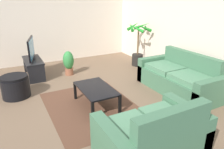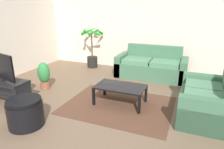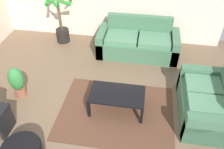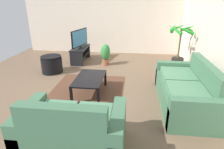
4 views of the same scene
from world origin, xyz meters
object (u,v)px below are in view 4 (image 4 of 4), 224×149
object	(u,v)px
coffee_table	(90,79)
tv_stand	(80,52)
potted_plant_small	(106,54)
tv	(80,38)
ottoman	(52,64)
potted_palm	(179,50)
couch_loveseat	(72,130)
couch_main	(185,91)

from	to	relation	value
coffee_table	tv_stand	bearing A→B (deg)	-160.02
coffee_table	potted_plant_small	xyz separation A→B (m)	(-2.05, 0.06, 0.02)
tv	ottoman	distance (m)	1.38
ottoman	potted_plant_small	bearing A→B (deg)	119.38
tv_stand	potted_palm	bearing A→B (deg)	80.96
tv	coffee_table	xyz separation A→B (m)	(2.35, 0.85, -0.45)
potted_plant_small	potted_palm	bearing A→B (deg)	84.86
potted_plant_small	tv_stand	bearing A→B (deg)	-108.14
couch_loveseat	potted_plant_small	size ratio (longest dim) A/B	2.13
potted_plant_small	ottoman	xyz separation A→B (m)	(0.83, -1.47, -0.13)
potted_palm	potted_plant_small	bearing A→B (deg)	-95.14
potted_palm	ottoman	bearing A→B (deg)	-80.32
tv_stand	couch_loveseat	bearing A→B (deg)	13.67
couch_loveseat	potted_palm	bearing A→B (deg)	148.61
tv	potted_plant_small	size ratio (longest dim) A/B	1.39
couch_loveseat	potted_plant_small	distance (m)	3.73
couch_main	tv_stand	bearing A→B (deg)	-132.07
couch_main	coffee_table	bearing A→B (deg)	-96.84
couch_loveseat	tv	world-z (taller)	tv
tv	potted_plant_small	xyz separation A→B (m)	(0.30, 0.91, -0.44)
couch_main	potted_palm	size ratio (longest dim) A/B	1.44
coffee_table	couch_loveseat	bearing A→B (deg)	4.26
potted_palm	ottoman	distance (m)	3.76
couch_loveseat	tv_stand	size ratio (longest dim) A/B	1.34
tv_stand	potted_palm	size ratio (longest dim) A/B	0.79
tv_stand	tv	bearing A→B (deg)	76.00
couch_loveseat	couch_main	bearing A→B (deg)	127.15
coffee_table	potted_plant_small	distance (m)	2.05
couch_main	ottoman	bearing A→B (deg)	-113.11
couch_main	couch_loveseat	world-z (taller)	same
ottoman	couch_loveseat	bearing A→B (deg)	27.97
potted_palm	ottoman	world-z (taller)	potted_palm
couch_main	potted_palm	distance (m)	2.13
potted_plant_small	tv	bearing A→B (deg)	-108.16
couch_main	couch_loveseat	distance (m)	2.37
couch_loveseat	potted_plant_small	world-z (taller)	couch_loveseat
tv	ottoman	size ratio (longest dim) A/B	1.60
tv_stand	ottoman	xyz separation A→B (m)	(1.13, -0.56, -0.08)
tv_stand	ottoman	size ratio (longest dim) A/B	1.83
tv_stand	potted_plant_small	bearing A→B (deg)	71.86
tv_stand	tv	distance (m)	0.48
potted_plant_small	couch_main	bearing A→B (deg)	40.51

